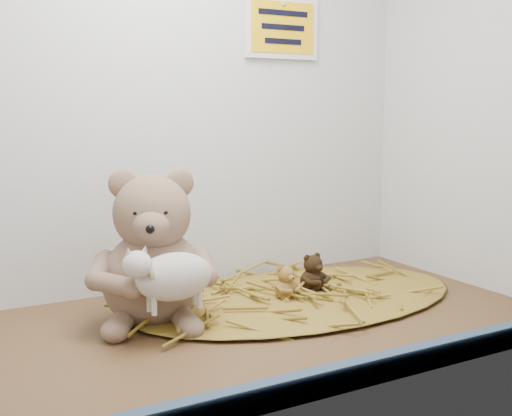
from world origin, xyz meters
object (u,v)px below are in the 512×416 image
toy_lamb (174,277)px  mini_teddy_tan (286,280)px  mini_teddy_brown (312,271)px  main_teddy (153,246)px

toy_lamb → mini_teddy_tan: (25.75, 7.23, -5.74)cm
mini_teddy_brown → mini_teddy_tan: bearing=-175.7°
main_teddy → mini_teddy_tan: 27.37cm
toy_lamb → mini_teddy_tan: toy_lamb is taller
mini_teddy_tan → mini_teddy_brown: bearing=6.0°
main_teddy → mini_teddy_tan: size_ratio=4.05×
mini_teddy_brown → toy_lamb: bearing=-173.7°
main_teddy → toy_lamb: size_ratio=1.59×
mini_teddy_tan → mini_teddy_brown: mini_teddy_brown is taller
main_teddy → mini_teddy_tan: bearing=16.4°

